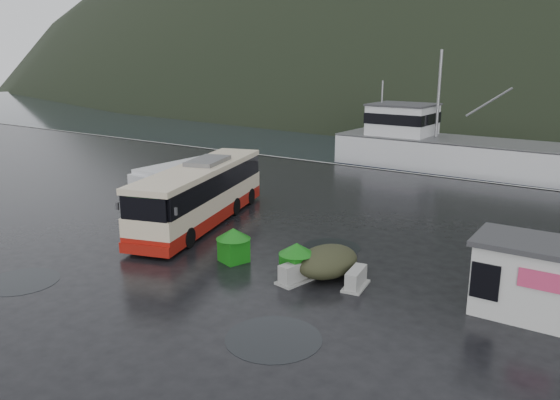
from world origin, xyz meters
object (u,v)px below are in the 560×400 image
Objects in this scene: waste_bin_right at (296,277)px; ticket_kiosk at (521,313)px; jersey_barrier_a at (296,282)px; coach_bus at (202,222)px; white_van at (183,207)px; fishing_trawler at (470,164)px; waste_bin_left at (234,261)px; dome_tent at (327,275)px; jersey_barrier_b at (356,287)px.

ticket_kiosk is (8.00, 1.68, 0.00)m from waste_bin_right.
coach_bus is at bearing 155.38° from jersey_barrier_a.
fishing_trawler reaches higher than white_van.
dome_tent is (4.04, 0.92, 0.00)m from waste_bin_left.
dome_tent is at bearing 163.63° from jersey_barrier_b.
coach_bus is 9.18m from jersey_barrier_a.
jersey_barrier_a is at bearing -5.76° from waste_bin_left.
waste_bin_left is 1.02× the size of jersey_barrier_b.
jersey_barrier_b is (1.49, -0.44, 0.00)m from dome_tent.
fishing_trawler is (2.00, 28.09, 0.00)m from waste_bin_left.
dome_tent is 0.88× the size of ticket_kiosk.
white_van reaches higher than dome_tent.
jersey_barrier_b is 27.82m from fishing_trawler.
fishing_trawler is at bearing 67.97° from white_van.
coach_bus reaches higher than jersey_barrier_a.
jersey_barrier_a is at bearing -117.99° from dome_tent.
white_van is 24.99m from fishing_trawler.
waste_bin_right is at bearing -169.07° from ticket_kiosk.
dome_tent reaches higher than jersey_barrier_a.
ticket_kiosk is (11.14, 1.72, 0.00)m from waste_bin_left.
white_van is at bearing 160.85° from jersey_barrier_b.
white_van is at bearing 155.24° from waste_bin_right.
white_van is at bearing 147.09° from waste_bin_left.
white_van is at bearing -112.76° from fishing_trawler.
coach_bus is at bearing 164.13° from dome_tent.
jersey_barrier_a is (0.22, -0.38, 0.00)m from waste_bin_right.
ticket_kiosk is at bearing 6.38° from dome_tent.
ticket_kiosk is at bearing -70.01° from fishing_trawler.
waste_bin_right is 8.17m from ticket_kiosk.
jersey_barrier_b is 0.06× the size of fishing_trawler.
jersey_barrier_b is (13.54, -4.70, 0.00)m from white_van.
coach_bus is 10.93m from jersey_barrier_b.
waste_bin_left is 0.06× the size of fishing_trawler.
waste_bin_right is at bearing -135.16° from dome_tent.
ticket_kiosk reaches higher than dome_tent.
dome_tent is (0.89, 0.88, 0.00)m from waste_bin_right.
coach_bus reaches higher than waste_bin_right.
fishing_trawler is (-1.37, 28.42, 0.00)m from jersey_barrier_a.
white_van is 9.55m from waste_bin_left.
waste_bin_left is at bearing -167.13° from dome_tent.
ticket_kiosk is (19.16, -3.47, 0.00)m from white_van.
coach_bus reaches higher than dome_tent.
jersey_barrier_b is (10.51, -3.00, 0.00)m from coach_bus.
coach_bus is 8.09× the size of waste_bin_right.
jersey_barrier_b is at bearing -17.55° from white_van.
jersey_barrier_a is (8.35, -3.83, 0.00)m from coach_bus.
ticket_kiosk is at bearing 14.81° from jersey_barrier_a.
waste_bin_left is at bearing -174.98° from jersey_barrier_b.
coach_bus reaches higher than jersey_barrier_b.
ticket_kiosk reaches higher than white_van.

